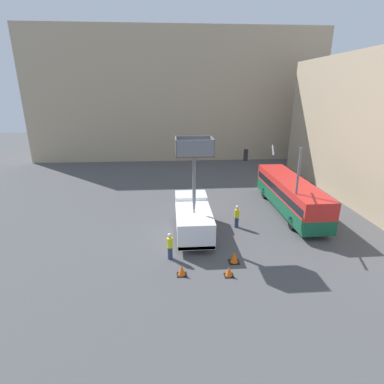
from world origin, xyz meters
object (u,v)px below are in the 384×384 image
object	(u,v)px
city_bus	(290,193)
traffic_cone_near_truck	(229,272)
road_worker_directing	(237,216)
road_worker_near_truck	(170,246)
traffic_light_pole	(279,174)
traffic_cone_mid_road	(234,257)
utility_truck	(193,215)
traffic_cone_far_side	(182,270)

from	to	relation	value
city_bus	traffic_cone_near_truck	xyz separation A→B (m)	(-7.28, -9.42, -1.47)
road_worker_directing	road_worker_near_truck	bearing A→B (deg)	59.12
city_bus	traffic_light_pole	size ratio (longest dim) A/B	1.77
traffic_cone_mid_road	traffic_cone_near_truck	bearing A→B (deg)	-113.15
utility_truck	traffic_cone_mid_road	size ratio (longest dim) A/B	10.02
city_bus	road_worker_directing	xyz separation A→B (m)	(-5.41, -2.88, -0.82)
utility_truck	traffic_light_pole	bearing A→B (deg)	5.40
traffic_cone_near_truck	traffic_light_pole	bearing A→B (deg)	52.17
traffic_light_pole	traffic_cone_mid_road	world-z (taller)	traffic_light_pole
traffic_cone_near_truck	traffic_cone_far_side	size ratio (longest dim) A/B	0.94
road_worker_near_truck	traffic_cone_far_side	xyz separation A→B (m)	(0.68, -1.89, -0.61)
road_worker_directing	traffic_cone_far_side	bearing A→B (deg)	73.16
utility_truck	road_worker_directing	size ratio (longest dim) A/B	4.02
traffic_light_pole	traffic_cone_mid_road	distance (m)	7.64
traffic_light_pole	road_worker_directing	bearing A→B (deg)	175.03
utility_truck	road_worker_near_truck	distance (m)	3.95
road_worker_near_truck	road_worker_directing	world-z (taller)	road_worker_directing
traffic_cone_near_truck	traffic_cone_far_side	xyz separation A→B (m)	(-2.80, 0.28, 0.02)
traffic_cone_far_side	traffic_cone_mid_road	bearing A→B (deg)	18.68
utility_truck	road_worker_near_truck	size ratio (longest dim) A/B	4.07
utility_truck	traffic_cone_far_side	size ratio (longest dim) A/B	11.28
road_worker_directing	traffic_cone_far_side	size ratio (longest dim) A/B	2.81
utility_truck	traffic_cone_mid_road	distance (m)	4.97
traffic_cone_mid_road	road_worker_directing	bearing A→B (deg)	76.22
city_bus	traffic_light_pole	xyz separation A→B (m)	(-2.41, -3.14, 2.69)
city_bus	traffic_cone_far_side	distance (m)	13.68
city_bus	traffic_cone_mid_road	xyz separation A→B (m)	(-6.66, -7.98, -1.41)
traffic_cone_near_truck	traffic_cone_far_side	bearing A→B (deg)	174.19
city_bus	road_worker_directing	bearing A→B (deg)	129.78
traffic_cone_near_truck	traffic_cone_mid_road	distance (m)	1.57
utility_truck	road_worker_near_truck	bearing A→B (deg)	-116.81
road_worker_directing	traffic_cone_near_truck	world-z (taller)	road_worker_directing
road_worker_near_truck	traffic_cone_far_side	world-z (taller)	road_worker_near_truck
utility_truck	road_worker_directing	distance (m)	3.74
city_bus	road_worker_directing	distance (m)	6.19
utility_truck	road_worker_directing	bearing A→B (deg)	13.85
city_bus	road_worker_near_truck	bearing A→B (deg)	135.72
road_worker_directing	traffic_cone_near_truck	size ratio (longest dim) A/B	2.99
traffic_light_pole	traffic_cone_far_side	size ratio (longest dim) A/B	9.84
road_worker_near_truck	road_worker_directing	bearing A→B (deg)	132.21
road_worker_directing	city_bus	bearing A→B (deg)	-132.10
traffic_light_pole	traffic_cone_far_side	xyz separation A→B (m)	(-7.67, -5.99, -4.15)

